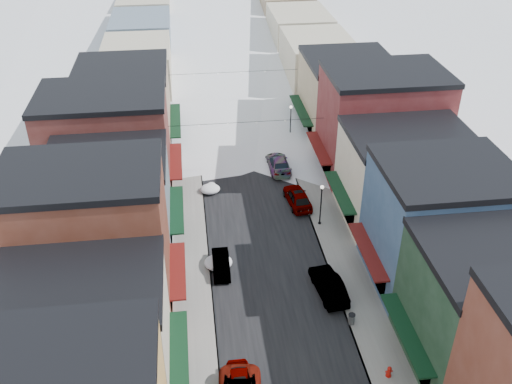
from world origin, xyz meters
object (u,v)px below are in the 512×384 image
object	(u,v)px
car_green_sedan	(329,285)
trash_can	(352,319)
fire_hydrant	(389,372)
streetlamp_near	(321,200)
car_dark_hatch	(221,264)

from	to	relation	value
car_green_sedan	trash_can	xyz separation A→B (m)	(0.90, -3.70, -0.23)
car_green_sedan	fire_hydrant	size ratio (longest dim) A/B	5.91
fire_hydrant	streetlamp_near	distance (m)	18.50
fire_hydrant	streetlamp_near	xyz separation A→B (m)	(-0.69, 18.35, 2.27)
car_green_sedan	fire_hydrant	xyz separation A→B (m)	(2.11, -8.85, -0.30)
car_dark_hatch	trash_can	distance (m)	12.02
fire_hydrant	trash_can	distance (m)	5.29
car_dark_hatch	streetlamp_near	bearing A→B (deg)	30.23
car_dark_hatch	car_green_sedan	size ratio (longest dim) A/B	0.79
car_green_sedan	streetlamp_near	size ratio (longest dim) A/B	1.21
fire_hydrant	trash_can	world-z (taller)	trash_can
car_dark_hatch	fire_hydrant	distance (m)	16.54
fire_hydrant	streetlamp_near	size ratio (longest dim) A/B	0.20
fire_hydrant	trash_can	bearing A→B (deg)	103.24
car_green_sedan	streetlamp_near	distance (m)	9.81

